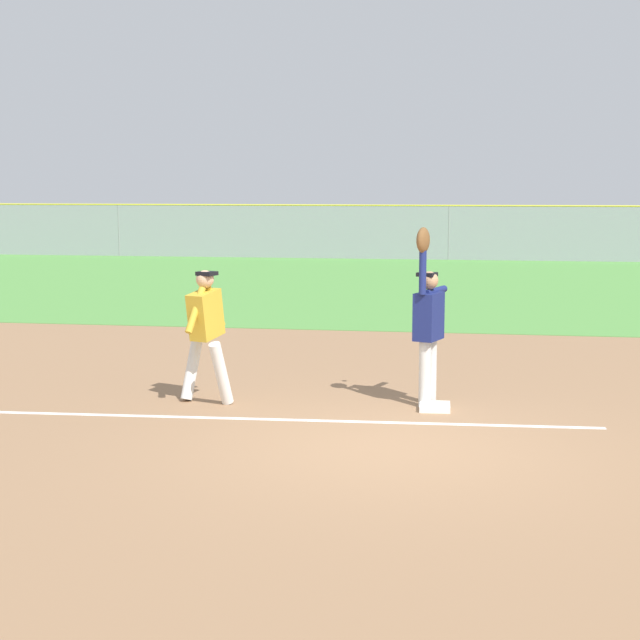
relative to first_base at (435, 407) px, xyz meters
The scene contains 11 objects.
ground_plane 1.85m from the first_base, 103.10° to the right, with size 79.27×79.27×0.00m, color #936D4C.
outfield_grass 15.51m from the first_base, 91.55° to the left, with size 51.75×18.23×0.01m, color #549342.
chalk_foul_line 4.10m from the first_base, 167.32° to the right, with size 12.00×0.10×0.01m, color white.
first_base is the anchor object (origin of this frame).
fielder 1.11m from the first_base, 116.47° to the left, with size 0.41×0.88×2.28m.
runner 3.08m from the first_base, behind, with size 0.76×0.83×1.72m.
baseball 2.08m from the first_base, 112.66° to the left, with size 0.07×0.07×0.07m, color white.
outfield_fence 24.64m from the first_base, 90.97° to the left, with size 51.83×0.08×2.06m.
parked_car_tan 29.10m from the first_base, 104.45° to the left, with size 4.43×2.17×1.25m.
parked_car_green 28.09m from the first_base, 93.74° to the left, with size 4.52×2.36×1.25m.
parked_car_red 28.41m from the first_base, 82.87° to the left, with size 4.58×2.48×1.25m.
Camera 1 is at (0.82, -10.06, 2.79)m, focal length 54.10 mm.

